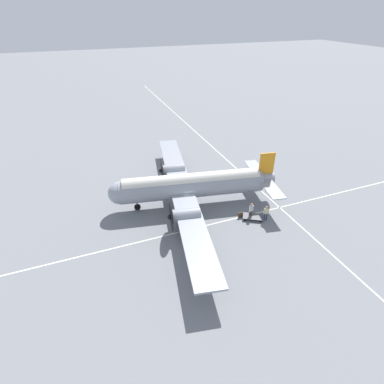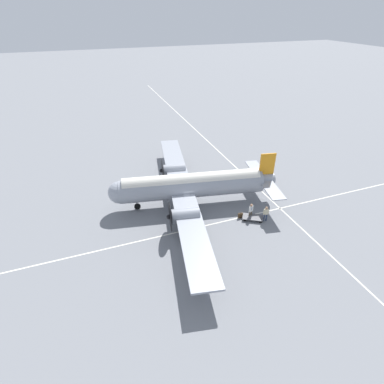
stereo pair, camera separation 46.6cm
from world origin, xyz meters
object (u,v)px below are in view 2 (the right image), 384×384
(suitcase_near_door, at_px, (240,215))
(baggage_cart, at_px, (253,217))
(airliner_main, at_px, (188,186))
(crew_foreground, at_px, (203,266))
(ramp_agent, at_px, (251,209))
(passenger_boarding, at_px, (266,212))

(suitcase_near_door, relative_size, baggage_cart, 0.25)
(airliner_main, xyz_separation_m, baggage_cart, (5.39, -4.96, -2.19))
(crew_foreground, relative_size, ramp_agent, 1.00)
(crew_foreground, bearing_deg, baggage_cart, 34.48)
(passenger_boarding, height_order, baggage_cart, passenger_boarding)
(passenger_boarding, height_order, suitcase_near_door, passenger_boarding)
(crew_foreground, xyz_separation_m, suitcase_near_door, (6.66, 6.02, -0.79))
(airliner_main, distance_m, crew_foreground, 10.60)
(passenger_boarding, bearing_deg, airliner_main, -27.43)
(airliner_main, bearing_deg, crew_foreground, 87.87)
(crew_foreground, xyz_separation_m, baggage_cart, (7.76, 5.28, -0.79))
(airliner_main, distance_m, suitcase_near_door, 6.40)
(ramp_agent, bearing_deg, airliner_main, -56.90)
(suitcase_near_door, bearing_deg, ramp_agent, -21.67)
(airliner_main, bearing_deg, suitcase_near_door, 146.37)
(passenger_boarding, distance_m, baggage_cart, 1.47)
(airliner_main, relative_size, ramp_agent, 15.88)
(passenger_boarding, xyz_separation_m, baggage_cart, (-1.06, 0.63, -0.79))
(suitcase_near_door, bearing_deg, passenger_boarding, -32.31)
(suitcase_near_door, height_order, baggage_cart, suitcase_near_door)
(crew_foreground, height_order, suitcase_near_door, crew_foreground)
(airliner_main, relative_size, baggage_cart, 11.57)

